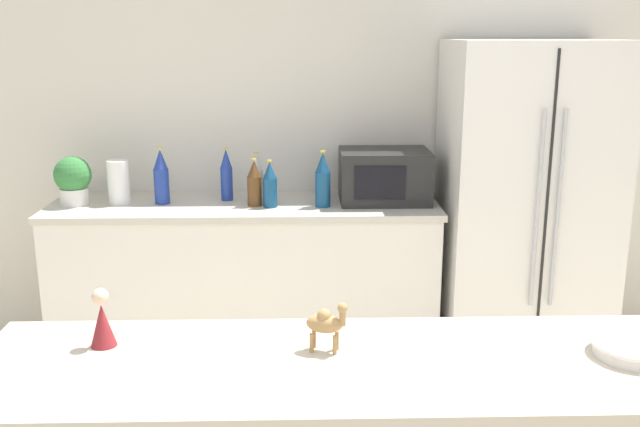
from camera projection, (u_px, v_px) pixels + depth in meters
wall_back at (339, 132)px, 4.10m from camera, size 8.00×0.06×2.55m
back_counter at (246, 284)px, 3.97m from camera, size 2.09×0.63×0.94m
refrigerator at (524, 210)px, 3.85m from camera, size 0.87×0.70×1.80m
potted_plant at (73, 179)px, 3.77m from camera, size 0.19×0.19×0.26m
paper_towel_roll at (119, 182)px, 3.80m from camera, size 0.12×0.12×0.23m
microwave at (384, 176)px, 3.85m from camera, size 0.48×0.37×0.28m
back_bottle_0 at (270, 185)px, 3.73m from camera, size 0.08×0.08×0.25m
back_bottle_1 at (254, 183)px, 3.76m from camera, size 0.08×0.08×0.25m
back_bottle_2 at (161, 177)px, 3.80m from camera, size 0.08×0.08×0.30m
back_bottle_3 at (323, 178)px, 3.91m from camera, size 0.07×0.07×0.24m
back_bottle_4 at (257, 178)px, 3.86m from camera, size 0.07×0.07×0.27m
back_bottle_5 at (323, 180)px, 3.73m from camera, size 0.08×0.08×0.30m
back_bottle_6 at (226, 175)px, 3.88m from camera, size 0.07×0.07×0.29m
fruit_bowl at (635, 347)px, 1.92m from camera, size 0.23×0.23×0.04m
camel_figurine at (326, 323)px, 1.93m from camera, size 0.12×0.07×0.14m
wise_man_figurine_blue at (102, 321)px, 1.97m from camera, size 0.07×0.07×0.17m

